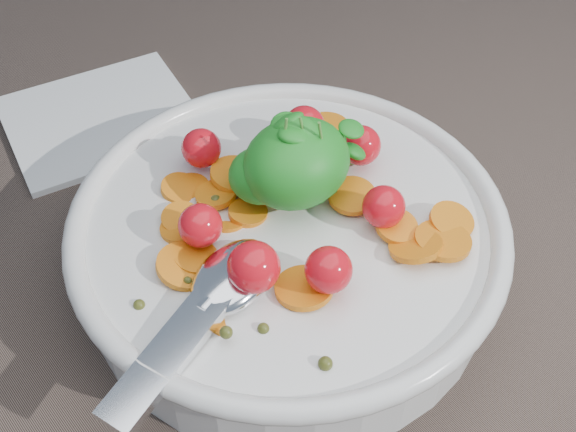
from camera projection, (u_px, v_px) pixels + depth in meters
ground at (245, 278)px, 0.53m from camera, size 6.00×6.00×0.00m
bowl at (288, 239)px, 0.51m from camera, size 0.33×0.31×0.13m
napkin at (101, 118)px, 0.66m from camera, size 0.19×0.17×0.01m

